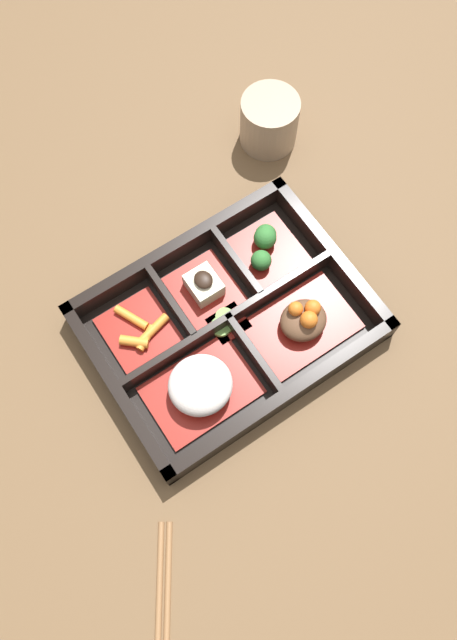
% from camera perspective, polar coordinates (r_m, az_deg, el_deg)
% --- Properties ---
extents(ground_plane, '(3.00, 3.00, 0.00)m').
position_cam_1_polar(ground_plane, '(0.78, 0.00, -0.65)').
color(ground_plane, brown).
extents(bento_base, '(0.33, 0.24, 0.01)m').
position_cam_1_polar(bento_base, '(0.77, 0.00, -0.52)').
color(bento_base, black).
rests_on(bento_base, ground_plane).
extents(bento_rim, '(0.33, 0.24, 0.04)m').
position_cam_1_polar(bento_rim, '(0.76, -0.10, 0.04)').
color(bento_rim, black).
rests_on(bento_rim, ground_plane).
extents(bowl_stew, '(0.13, 0.09, 0.05)m').
position_cam_1_polar(bowl_stew, '(0.76, 6.85, -0.10)').
color(bowl_stew, maroon).
rests_on(bowl_stew, bento_base).
extents(bowl_rice, '(0.13, 0.09, 0.05)m').
position_cam_1_polar(bowl_rice, '(0.72, -2.57, -6.06)').
color(bowl_rice, maroon).
rests_on(bowl_rice, bento_base).
extents(bowl_greens, '(0.08, 0.08, 0.03)m').
position_cam_1_polar(bowl_greens, '(0.80, 3.41, 6.79)').
color(bowl_greens, maroon).
rests_on(bowl_greens, bento_base).
extents(bowl_tofu, '(0.08, 0.08, 0.04)m').
position_cam_1_polar(bowl_tofu, '(0.77, -2.16, 3.12)').
color(bowl_tofu, maroon).
rests_on(bowl_tofu, bento_base).
extents(bowl_carrots, '(0.08, 0.08, 0.02)m').
position_cam_1_polar(bowl_carrots, '(0.77, -8.18, -0.95)').
color(bowl_carrots, maroon).
rests_on(bowl_carrots, bento_base).
extents(bowl_pickles, '(0.04, 0.04, 0.01)m').
position_cam_1_polar(bowl_pickles, '(0.76, -0.37, -0.30)').
color(bowl_pickles, maroon).
rests_on(bowl_pickles, bento_base).
extents(tea_cup, '(0.08, 0.08, 0.07)m').
position_cam_1_polar(tea_cup, '(0.88, 3.74, 17.74)').
color(tea_cup, gray).
rests_on(tea_cup, ground_plane).
extents(chopsticks, '(0.13, 0.19, 0.01)m').
position_cam_1_polar(chopsticks, '(0.73, -6.08, -26.19)').
color(chopsticks, brown).
rests_on(chopsticks, ground_plane).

